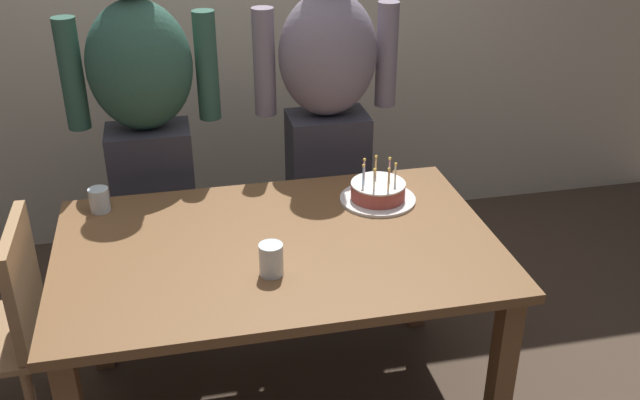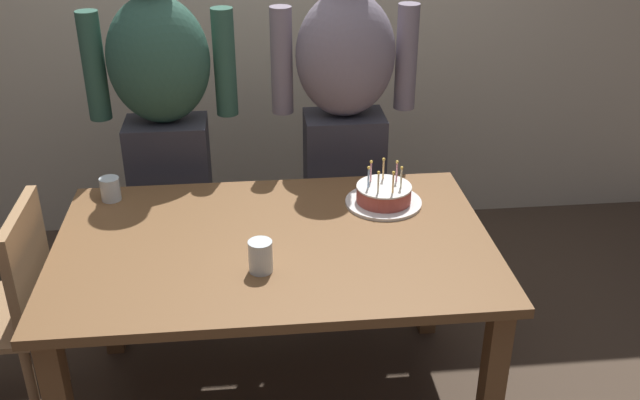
{
  "view_description": "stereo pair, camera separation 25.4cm",
  "coord_description": "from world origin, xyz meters",
  "px_view_note": "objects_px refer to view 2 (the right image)",
  "views": [
    {
      "loc": [
        -0.31,
        -2.12,
        2.01
      ],
      "look_at": [
        0.17,
        0.09,
        0.84
      ],
      "focal_mm": 40.75,
      "sensor_mm": 36.0,
      "label": 1
    },
    {
      "loc": [
        -0.06,
        -2.16,
        2.01
      ],
      "look_at": [
        0.17,
        0.09,
        0.84
      ],
      "focal_mm": 40.75,
      "sensor_mm": 36.0,
      "label": 2
    }
  ],
  "objects_px": {
    "water_glass_near": "(110,189)",
    "dining_chair": "(7,302)",
    "person_woman_cardigan": "(344,125)",
    "person_man_bearded": "(166,132)",
    "birthday_cake": "(384,196)",
    "water_glass_far": "(261,256)"
  },
  "relations": [
    {
      "from": "water_glass_near",
      "to": "dining_chair",
      "type": "relative_size",
      "value": 0.1
    },
    {
      "from": "person_woman_cardigan",
      "to": "dining_chair",
      "type": "xyz_separation_m",
      "value": [
        -1.28,
        -0.66,
        -0.36
      ]
    },
    {
      "from": "person_man_bearded",
      "to": "dining_chair",
      "type": "relative_size",
      "value": 1.9
    },
    {
      "from": "birthday_cake",
      "to": "person_man_bearded",
      "type": "distance_m",
      "value": 0.97
    },
    {
      "from": "water_glass_far",
      "to": "person_man_bearded",
      "type": "bearing_deg",
      "value": 112.1
    },
    {
      "from": "water_glass_far",
      "to": "person_woman_cardigan",
      "type": "xyz_separation_m",
      "value": [
        0.39,
        0.9,
        0.08
      ]
    },
    {
      "from": "water_glass_near",
      "to": "person_woman_cardigan",
      "type": "relative_size",
      "value": 0.05
    },
    {
      "from": "water_glass_near",
      "to": "water_glass_far",
      "type": "bearing_deg",
      "value": -45.26
    },
    {
      "from": "person_man_bearded",
      "to": "water_glass_near",
      "type": "bearing_deg",
      "value": 61.23
    },
    {
      "from": "water_glass_near",
      "to": "person_man_bearded",
      "type": "xyz_separation_m",
      "value": [
        0.19,
        0.34,
        0.09
      ]
    },
    {
      "from": "water_glass_far",
      "to": "dining_chair",
      "type": "relative_size",
      "value": 0.12
    },
    {
      "from": "birthday_cake",
      "to": "person_woman_cardigan",
      "type": "relative_size",
      "value": 0.17
    },
    {
      "from": "water_glass_near",
      "to": "dining_chair",
      "type": "height_order",
      "value": "dining_chair"
    },
    {
      "from": "water_glass_near",
      "to": "dining_chair",
      "type": "distance_m",
      "value": 0.54
    },
    {
      "from": "birthday_cake",
      "to": "dining_chair",
      "type": "distance_m",
      "value": 1.41
    },
    {
      "from": "person_woman_cardigan",
      "to": "water_glass_near",
      "type": "bearing_deg",
      "value": 19.97
    },
    {
      "from": "water_glass_near",
      "to": "dining_chair",
      "type": "bearing_deg",
      "value": -137.03
    },
    {
      "from": "birthday_cake",
      "to": "water_glass_far",
      "type": "bearing_deg",
      "value": -138.53
    },
    {
      "from": "person_woman_cardigan",
      "to": "birthday_cake",
      "type": "bearing_deg",
      "value": 100.2
    },
    {
      "from": "dining_chair",
      "to": "person_man_bearded",
      "type": "bearing_deg",
      "value": 141.22
    },
    {
      "from": "person_man_bearded",
      "to": "person_woman_cardigan",
      "type": "bearing_deg",
      "value": -180.0
    },
    {
      "from": "water_glass_near",
      "to": "birthday_cake",
      "type": "bearing_deg",
      "value": -7.72
    }
  ]
}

